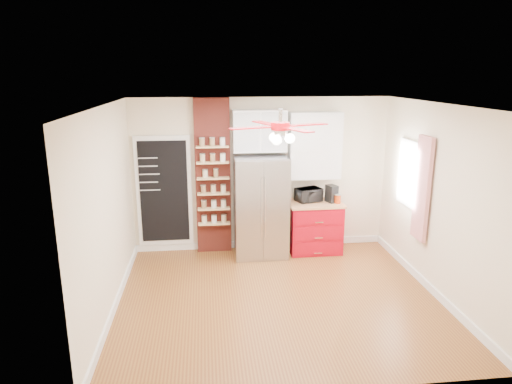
{
  "coord_description": "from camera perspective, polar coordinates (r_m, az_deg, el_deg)",
  "views": [
    {
      "loc": [
        -0.97,
        -5.81,
        3.1
      ],
      "look_at": [
        -0.21,
        0.9,
        1.33
      ],
      "focal_mm": 32.0,
      "sensor_mm": 36.0,
      "label": 1
    }
  ],
  "objects": [
    {
      "name": "wall_left",
      "position": [
        6.2,
        -18.07,
        -2.42
      ],
      "size": [
        0.02,
        4.0,
        2.7
      ],
      "primitive_type": "cube",
      "color": "beige",
      "rests_on": "floor"
    },
    {
      "name": "canister_right",
      "position": [
        8.16,
        9.45,
        -0.65
      ],
      "size": [
        0.12,
        0.12,
        0.13
      ],
      "primitive_type": "cylinder",
      "rotation": [
        0.0,
        0.0,
        0.18
      ],
      "color": "#A60924",
      "rests_on": "red_cabinet"
    },
    {
      "name": "canister_left",
      "position": [
        8.03,
        10.15,
        -0.87
      ],
      "size": [
        0.11,
        0.11,
        0.15
      ],
      "primitive_type": "cylinder",
      "rotation": [
        0.0,
        0.0,
        0.0
      ],
      "color": "#B6320A",
      "rests_on": "red_cabinet"
    },
    {
      "name": "wall_front",
      "position": [
        4.31,
        7.28,
        -9.38
      ],
      "size": [
        4.5,
        0.02,
        2.7
      ],
      "primitive_type": "cube",
      "color": "beige",
      "rests_on": "floor"
    },
    {
      "name": "coffee_maker",
      "position": [
        8.07,
        9.43,
        -0.21
      ],
      "size": [
        0.21,
        0.25,
        0.3
      ],
      "primitive_type": "cube",
      "rotation": [
        0.0,
        0.0,
        0.37
      ],
      "color": "black",
      "rests_on": "red_cabinet"
    },
    {
      "name": "pantry_jar_oats",
      "position": [
        7.79,
        -6.37,
        2.29
      ],
      "size": [
        0.11,
        0.11,
        0.12
      ],
      "primitive_type": "cylinder",
      "rotation": [
        0.0,
        0.0,
        0.29
      ],
      "color": "beige",
      "rests_on": "brick_pillar"
    },
    {
      "name": "floor",
      "position": [
        6.66,
        2.77,
        -13.04
      ],
      "size": [
        4.5,
        4.5,
        0.0
      ],
      "primitive_type": "plane",
      "color": "brown",
      "rests_on": "ground"
    },
    {
      "name": "window",
      "position": [
        7.6,
        18.65,
        2.16
      ],
      "size": [
        0.04,
        0.75,
        1.05
      ],
      "primitive_type": "cube",
      "color": "white",
      "rests_on": "wall_right"
    },
    {
      "name": "curtain",
      "position": [
        7.12,
        20.06,
        0.4
      ],
      "size": [
        0.06,
        0.4,
        1.55
      ],
      "primitive_type": "cube",
      "color": "red",
      "rests_on": "wall_right"
    },
    {
      "name": "pantry_jar_beans",
      "position": [
        7.75,
        -5.04,
        2.32
      ],
      "size": [
        0.1,
        0.1,
        0.14
      ],
      "primitive_type": "cylinder",
      "rotation": [
        0.0,
        0.0,
        -0.25
      ],
      "color": "olive",
      "rests_on": "brick_pillar"
    },
    {
      "name": "toaster_oven",
      "position": [
        8.06,
        6.58,
        -0.35
      ],
      "size": [
        0.5,
        0.42,
        0.24
      ],
      "primitive_type": "imported",
      "rotation": [
        0.0,
        0.0,
        0.34
      ],
      "color": "black",
      "rests_on": "red_cabinet"
    },
    {
      "name": "ceiling",
      "position": [
        5.91,
        3.1,
        10.81
      ],
      "size": [
        4.5,
        4.5,
        0.0
      ],
      "primitive_type": "plane",
      "color": "white",
      "rests_on": "wall_back"
    },
    {
      "name": "chalkboard",
      "position": [
        8.06,
        -11.42,
        0.06
      ],
      "size": [
        0.95,
        0.05,
        1.95
      ],
      "color": "white",
      "rests_on": "wall_back"
    },
    {
      "name": "brick_pillar",
      "position": [
        7.93,
        -5.41,
        1.9
      ],
      "size": [
        0.6,
        0.16,
        2.7
      ],
      "primitive_type": "cube",
      "color": "maroon",
      "rests_on": "floor"
    },
    {
      "name": "upper_glass_cabinet",
      "position": [
        7.75,
        0.44,
        7.68
      ],
      "size": [
        0.9,
        0.35,
        0.7
      ],
      "primitive_type": "cube",
      "color": "white",
      "rests_on": "wall_back"
    },
    {
      "name": "ceiling_fan",
      "position": [
        5.93,
        3.06,
        8.15
      ],
      "size": [
        1.4,
        1.4,
        0.44
      ],
      "color": "silver",
      "rests_on": "ceiling"
    },
    {
      "name": "upper_shelf_unit",
      "position": [
        7.99,
        7.37,
        5.77
      ],
      "size": [
        0.9,
        0.3,
        1.15
      ],
      "primitive_type": "cube",
      "color": "white",
      "rests_on": "wall_back"
    },
    {
      "name": "fridge",
      "position": [
        7.82,
        0.59,
        -1.81
      ],
      "size": [
        0.9,
        0.7,
        1.75
      ],
      "primitive_type": "cube",
      "color": "#A4A3A8",
      "rests_on": "floor"
    },
    {
      "name": "wall_back",
      "position": [
        8.07,
        0.63,
        2.18
      ],
      "size": [
        4.5,
        0.02,
        2.7
      ],
      "primitive_type": "cube",
      "color": "beige",
      "rests_on": "floor"
    },
    {
      "name": "wall_right",
      "position": [
        6.87,
        21.78,
        -1.11
      ],
      "size": [
        0.02,
        4.0,
        2.7
      ],
      "primitive_type": "cube",
      "color": "beige",
      "rests_on": "floor"
    },
    {
      "name": "red_cabinet",
      "position": [
        8.17,
        7.33,
        -4.32
      ],
      "size": [
        0.94,
        0.64,
        0.9
      ],
      "color": "#A60516",
      "rests_on": "floor"
    }
  ]
}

